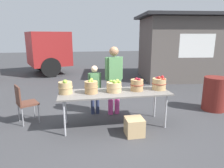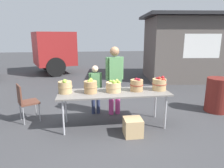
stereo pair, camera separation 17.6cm
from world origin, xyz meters
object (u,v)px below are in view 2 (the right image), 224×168
Objects in this scene: apple_basket_red_0 at (137,85)px; produce_crate at (133,127)px; apple_basket_green_0 at (65,87)px; apple_basket_green_1 at (90,86)px; apple_basket_green_2 at (114,86)px; vendor_adult at (115,75)px; market_table at (114,94)px; child_customer at (95,86)px; trash_barrel at (218,95)px; apple_basket_red_1 at (159,84)px; folding_chair at (25,100)px.

apple_basket_red_0 is 0.83× the size of produce_crate.
apple_basket_green_1 reaches higher than apple_basket_green_0.
apple_basket_green_2 is at bearing 120.57° from produce_crate.
vendor_adult reaches higher than apple_basket_green_1.
apple_basket_red_0 is 0.90m from produce_crate.
market_table is 8.03× the size of apple_basket_red_0.
child_customer is at bearing 79.20° from apple_basket_green_1.
apple_basket_red_0 is at bearing 1.46° from apple_basket_green_1.
vendor_adult is at bearing 79.62° from apple_basket_green_2.
trash_barrel is (2.73, 0.44, -0.43)m from apple_basket_green_2.
apple_basket_red_0 is 0.50m from apple_basket_red_1.
vendor_adult is at bearing 144.79° from apple_basket_red_1.
child_customer is 3.48× the size of produce_crate.
apple_basket_green_1 is at bearing -7.77° from apple_basket_green_0.
apple_basket_green_2 reaches higher than trash_barrel.
produce_crate is at bearing -143.03° from apple_basket_red_1.
apple_basket_red_1 is at bearing -1.39° from apple_basket_green_0.
apple_basket_green_1 is 1.48m from apple_basket_red_1.
child_customer reaches higher than apple_basket_green_2.
folding_chair is (-1.57, -0.26, -0.20)m from child_customer.
produce_crate is (0.19, -1.14, -0.80)m from vendor_adult.
apple_basket_green_0 is 0.18× the size of vendor_adult.
apple_basket_green_0 is 0.35× the size of trash_barrel.
produce_crate is at bearing -59.43° from apple_basket_green_2.
vendor_adult is 2.09m from folding_chair.
folding_chair is 4.64m from trash_barrel.
apple_basket_green_1 reaches higher than apple_basket_red_1.
folding_chair is 2.49× the size of produce_crate.
market_table is 0.79m from produce_crate.
vendor_adult is at bearing 164.67° from child_customer.
produce_crate is at bearing -58.97° from market_table.
child_customer is (-1.34, 0.71, -0.17)m from apple_basket_red_1.
apple_basket_green_0 is at bearing 178.26° from apple_basket_red_0.
trash_barrel is 2.51× the size of produce_crate.
apple_basket_green_2 is 0.27× the size of child_customer.
apple_basket_red_1 is 2.97m from folding_chair.
apple_basket_green_2 is at bearing -130.36° from folding_chair.
apple_basket_green_1 is 0.99× the size of apple_basket_red_1.
market_table is at bearing 110.76° from child_customer.
trash_barrel reaches higher than market_table.
vendor_adult is (0.59, 0.64, 0.08)m from apple_basket_green_1.
apple_basket_red_1 is at bearing -125.67° from folding_chair.
apple_basket_green_2 is at bearing 110.96° from child_customer.
apple_basket_green_1 is (0.51, -0.07, 0.00)m from apple_basket_green_0.
market_table is at bearing -130.87° from folding_chair.
apple_basket_green_2 is 0.81m from child_customer.
vendor_adult reaches higher than child_customer.
folding_chair is at bearing 156.17° from apple_basket_green_0.
trash_barrel is at bearing 170.58° from child_customer.
apple_basket_red_1 is (0.99, 0.03, 0.17)m from market_table.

